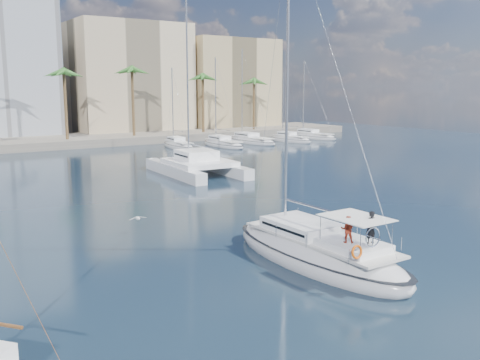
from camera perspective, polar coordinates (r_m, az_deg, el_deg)
ground at (r=29.35m, az=0.88°, el=-7.79°), size 160.00×160.00×0.00m
quay at (r=85.88m, az=-22.98°, el=3.59°), size 120.00×14.00×1.20m
building_beige at (r=100.42m, az=-11.79°, el=10.36°), size 20.00×14.00×20.00m
building_tan_right at (r=107.85m, az=-1.32°, el=9.99°), size 18.00×12.00×18.00m
palm_centre at (r=81.56m, az=-22.90°, el=10.13°), size 3.60×3.60×12.30m
palm_right at (r=94.29m, az=-1.84°, el=10.77°), size 3.60×3.60×12.30m
main_sloop at (r=27.94m, az=8.12°, el=-7.65°), size 3.93×12.28×18.21m
catamaran at (r=55.12m, az=-4.58°, el=1.81°), size 7.03×12.95×18.30m
seagull at (r=33.56m, az=-10.86°, el=-4.02°), size 1.11×0.48×0.21m
moored_yacht_a at (r=79.17m, az=-6.58°, el=3.41°), size 3.37×9.52×11.90m
moored_yacht_b at (r=80.62m, az=-1.81°, el=3.58°), size 3.32×10.83×13.72m
moored_yacht_c at (r=85.85m, az=1.17°, el=3.98°), size 3.98×12.33×15.54m
moored_yacht_d at (r=88.16m, az=5.39°, el=4.09°), size 3.52×9.55×11.90m
moored_yacht_e at (r=93.86m, az=7.71°, el=4.40°), size 4.61×11.11×13.72m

